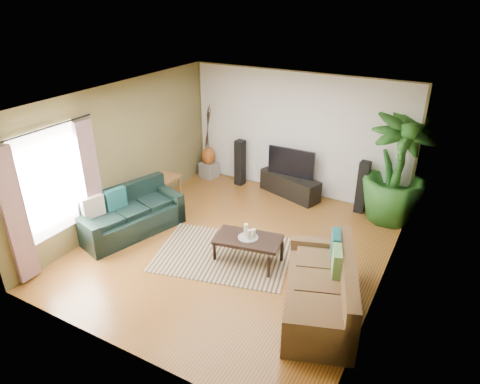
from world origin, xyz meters
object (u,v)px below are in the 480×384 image
Objects in this scene: tv_stand at (290,185)px; speaker_right at (362,187)px; sofa_left at (130,212)px; pedestal at (209,170)px; potted_plant at (396,169)px; coffee_table at (248,249)px; side_table at (165,189)px; sofa_right at (319,285)px; vase at (209,156)px; television at (291,162)px; speaker_left at (240,163)px.

speaker_right is at bearing 18.43° from tv_stand.
sofa_left is 2.94m from pedestal.
speaker_right is at bearing 176.28° from potted_plant.
coffee_table is 0.51× the size of potted_plant.
pedestal is at bearing -161.57° from tv_stand.
speaker_right reaches higher than side_table.
vase is at bearing -149.00° from sofa_right.
sofa_left is 3.57m from television.
pedestal is (-4.32, 0.04, -0.91)m from potted_plant.
speaker_left is 0.98× the size of speaker_right.
speaker_left reaches higher than vase.
vase is at bearing 18.83° from sofa_left.
vase is (-3.97, 3.29, 0.11)m from sofa_right.
speaker_left is 0.87m from vase.
sofa_left is at bearing 174.56° from coffee_table.
speaker_left is 1.86× the size of side_table.
potted_plant reaches higher than coffee_table.
sofa_left is 1.83× the size of television.
television reaches higher than coffee_table.
speaker_left reaches higher than pedestal.
television is at bearing 0.00° from tv_stand.
speaker_left is at bearing 0.00° from pedestal.
speaker_left is (-1.27, 0.00, 0.30)m from tv_stand.
tv_stand is 3.92× the size of pedestal.
pedestal is (-0.12, 2.93, -0.24)m from sofa_left.
tv_stand is at bearing 0.00° from television.
sofa_right is 5.16m from vase.
speaker_right reaches higher than television.
potted_plant is 4.35m from vase.
tv_stand is at bearing -178.16° from speaker_right.
speaker_left is at bearing -178.16° from speaker_right.
speaker_right is at bearing 0.00° from television.
speaker_left is 0.94m from pedestal.
sofa_left reaches higher than vase.
pedestal is 0.63× the size of side_table.
speaker_left is at bearing 58.16° from side_table.
potted_plant reaches higher than sofa_left.
speaker_right is (3.60, 2.93, 0.13)m from sofa_left.
potted_plant reaches higher than vase.
tv_stand is 1.36× the size of television.
speaker_right is at bearing 164.99° from sofa_right.
television is 0.98× the size of speaker_left.
speaker_right is (1.58, 0.00, 0.31)m from tv_stand.
sofa_right is 1.94× the size of television.
speaker_right is (2.85, 0.00, 0.01)m from speaker_left.
side_table reaches higher than tv_stand.
sofa_right is 5.57× the size of pedestal.
sofa_right is at bearing -39.66° from pedestal.
pedestal is at bearing 85.84° from side_table.
speaker_left is at bearing 179.36° from potted_plant.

